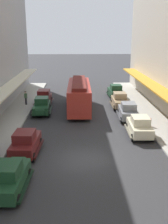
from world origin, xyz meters
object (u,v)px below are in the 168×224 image
(parked_car_2, at_px, (9,177))
(parked_car_4, at_px, (140,126))
(parked_car_1, at_px, (44,97))
(parked_car_0, at_px, (116,91))
(parked_car_3, at_px, (120,100))
(pedestrian_1, at_px, (26,98))
(streetcar, at_px, (79,94))
(parked_car_5, at_px, (26,142))
(parked_car_6, at_px, (42,106))
(parked_car_7, at_px, (128,111))
(fire_hydrant, at_px, (150,122))

(parked_car_2, bearing_deg, parked_car_4, 41.64)
(parked_car_1, bearing_deg, parked_car_2, -89.32)
(parked_car_1, bearing_deg, parked_car_0, 20.98)
(parked_car_3, xyz_separation_m, pedestrian_1, (-11.58, 1.30, 0.07))
(parked_car_1, relative_size, streetcar, 0.45)
(parked_car_0, distance_m, parked_car_5, 20.36)
(parked_car_0, height_order, parked_car_4, same)
(parked_car_5, distance_m, pedestrian_1, 14.11)
(parked_car_3, height_order, parked_car_6, same)
(parked_car_1, height_order, parked_car_2, same)
(parked_car_4, height_order, parked_car_7, same)
(parked_car_1, height_order, parked_car_6, same)
(parked_car_0, height_order, parked_car_6, same)
(parked_car_4, bearing_deg, parked_car_5, -160.21)
(parked_car_4, xyz_separation_m, parked_car_5, (-9.37, -3.37, 0.00))
(parked_car_5, bearing_deg, parked_car_2, -90.68)
(parked_car_3, bearing_deg, pedestrian_1, 173.60)
(fire_hydrant, distance_m, pedestrian_1, 15.82)
(parked_car_2, distance_m, parked_car_7, 16.06)
(parked_car_0, bearing_deg, pedestrian_1, -160.57)
(parked_car_7, bearing_deg, parked_car_2, -125.45)
(parked_car_4, xyz_separation_m, fire_hydrant, (1.50, 2.01, -0.38))
(parked_car_2, distance_m, parked_car_4, 12.62)
(parked_car_2, distance_m, parked_car_5, 5.01)
(parked_car_0, xyz_separation_m, fire_hydrant, (1.49, -12.69, -0.38))
(parked_car_0, height_order, pedestrian_1, parked_car_0)
(parked_car_7, bearing_deg, streetcar, 144.21)
(parked_car_2, relative_size, parked_car_7, 1.00)
(parked_car_1, xyz_separation_m, pedestrian_1, (-2.16, -0.47, 0.07))
(parked_car_1, xyz_separation_m, parked_car_5, (0.29, -14.36, 0.00))
(parked_car_1, bearing_deg, streetcar, -30.49)
(parked_car_3, bearing_deg, parked_car_2, -117.55)
(parked_car_6, bearing_deg, pedestrian_1, 124.66)
(parked_car_7, height_order, fire_hydrant, parked_car_7)
(parked_car_4, distance_m, pedestrian_1, 15.83)
(parked_car_7, height_order, streetcar, streetcar)
(parked_car_6, relative_size, parked_car_7, 1.00)
(fire_hydrant, bearing_deg, pedestrian_1, 147.44)
(parked_car_5, relative_size, fire_hydrant, 5.26)
(parked_car_3, distance_m, streetcar, 5.13)
(parked_car_5, xyz_separation_m, pedestrian_1, (-2.45, 13.89, 0.07))
(parked_car_7, bearing_deg, parked_car_3, 91.60)
(parked_car_0, relative_size, streetcar, 0.45)
(parked_car_0, height_order, streetcar, streetcar)
(parked_car_3, distance_m, pedestrian_1, 11.65)
(parked_car_1, xyz_separation_m, streetcar, (4.46, -2.62, 0.96))
(parked_car_2, relative_size, parked_car_3, 1.01)
(parked_car_2, relative_size, streetcar, 0.45)
(parked_car_3, distance_m, parked_car_5, 15.55)
(parked_car_2, relative_size, fire_hydrant, 5.27)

